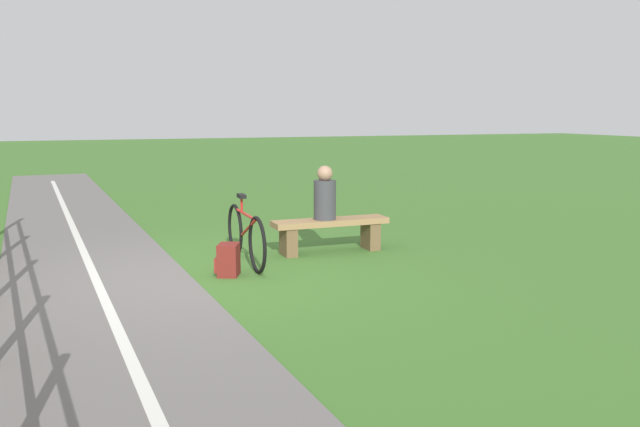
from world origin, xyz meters
TOP-DOWN VIEW (x-y plane):
  - ground_plane at (0.00, 0.00)m, footprint 80.00×80.00m
  - bench at (-1.98, -0.76)m, footprint 1.63×0.38m
  - person_seated at (-1.89, -0.76)m, footprint 0.30×0.30m
  - bicycle at (-0.72, -0.51)m, footprint 0.08×1.79m
  - backpack at (-0.37, 0.02)m, footprint 0.34×0.35m

SIDE VIEW (x-z plane):
  - ground_plane at x=0.00m, z-range 0.00..0.00m
  - backpack at x=-0.37m, z-range 0.00..0.38m
  - bench at x=-1.98m, z-range 0.09..0.55m
  - bicycle at x=-0.72m, z-range -0.07..0.80m
  - person_seated at x=-1.89m, z-range 0.42..1.16m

